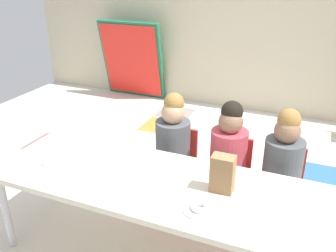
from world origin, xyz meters
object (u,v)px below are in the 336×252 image
at_px(paper_bag_brown, 223,174).
at_px(folded_activity_table, 132,60).
at_px(seated_child_middle_seat, 229,150).
at_px(craft_table, 161,188).
at_px(seated_child_near_camera, 173,140).
at_px(paper_plate_center_table, 56,161).
at_px(paper_plate_near_edge, 200,210).
at_px(seated_child_far_right, 283,161).
at_px(donut_powdered_on_plate, 200,207).

bearing_deg(paper_bag_brown, folded_activity_table, 127.06).
bearing_deg(paper_bag_brown, seated_child_middle_seat, 99.62).
distance_m(folded_activity_table, paper_bag_brown, 3.34).
xyz_separation_m(seated_child_middle_seat, folded_activity_table, (-1.92, 2.13, -0.02)).
bearing_deg(seated_child_middle_seat, craft_table, -114.26).
distance_m(seated_child_near_camera, paper_plate_center_table, 0.86).
bearing_deg(paper_plate_near_edge, paper_bag_brown, 76.54).
bearing_deg(seated_child_middle_seat, seated_child_far_right, 0.00).
relative_size(folded_activity_table, paper_plate_near_edge, 6.04).
bearing_deg(seated_child_far_right, seated_child_middle_seat, 180.00).
xyz_separation_m(folded_activity_table, paper_bag_brown, (2.01, -2.66, 0.15)).
distance_m(seated_child_far_right, donut_powdered_on_plate, 0.83).
bearing_deg(paper_plate_center_table, seated_child_middle_seat, 32.61).
relative_size(seated_child_far_right, folded_activity_table, 0.84).
bearing_deg(seated_child_far_right, paper_plate_near_edge, -113.78).
bearing_deg(paper_plate_near_edge, seated_child_near_camera, 121.19).
distance_m(craft_table, donut_powdered_on_plate, 0.35).
xyz_separation_m(craft_table, folded_activity_table, (-1.65, 2.72, 0.01)).
xyz_separation_m(seated_child_far_right, paper_plate_near_edge, (-0.34, -0.76, 0.03)).
relative_size(craft_table, paper_bag_brown, 9.66).
bearing_deg(craft_table, seated_child_near_camera, 105.13).
height_order(folded_activity_table, paper_plate_near_edge, folded_activity_table).
bearing_deg(seated_child_middle_seat, paper_plate_near_edge, -87.28).
xyz_separation_m(seated_child_middle_seat, paper_plate_near_edge, (0.04, -0.76, 0.03)).
distance_m(seated_child_middle_seat, paper_bag_brown, 0.56).
relative_size(paper_plate_near_edge, donut_powdered_on_plate, 1.81).
relative_size(folded_activity_table, paper_bag_brown, 4.94).
bearing_deg(paper_bag_brown, paper_plate_center_table, -174.49).
bearing_deg(seated_child_near_camera, seated_child_middle_seat, 0.00).
xyz_separation_m(paper_bag_brown, paper_plate_near_edge, (-0.05, -0.23, -0.11)).
bearing_deg(seated_child_near_camera, paper_plate_near_edge, -58.81).
bearing_deg(craft_table, seated_child_far_right, 42.75).
bearing_deg(folded_activity_table, seated_child_middle_seat, -47.93).
relative_size(paper_plate_near_edge, paper_plate_center_table, 1.00).
xyz_separation_m(paper_plate_near_edge, paper_plate_center_table, (-1.04, 0.12, 0.00)).
relative_size(craft_table, paper_plate_near_edge, 11.81).
distance_m(craft_table, seated_child_middle_seat, 0.65).
relative_size(seated_child_far_right, paper_bag_brown, 4.17).
xyz_separation_m(seated_child_far_right, paper_plate_center_table, (-1.37, -0.64, 0.03)).
height_order(seated_child_far_right, paper_plate_center_table, seated_child_far_right).
bearing_deg(paper_plate_near_edge, donut_powdered_on_plate, 0.00).
bearing_deg(donut_powdered_on_plate, seated_child_far_right, 66.22).
bearing_deg(seated_child_near_camera, folded_activity_table, 125.09).
bearing_deg(donut_powdered_on_plate, seated_child_near_camera, 121.19).
distance_m(seated_child_far_right, paper_plate_center_table, 1.51).
bearing_deg(folded_activity_table, craft_table, -58.66).
bearing_deg(seated_child_far_right, donut_powdered_on_plate, -113.78).
bearing_deg(paper_plate_near_edge, seated_child_far_right, 66.22).
bearing_deg(paper_plate_near_edge, folded_activity_table, 124.10).
bearing_deg(donut_powdered_on_plate, paper_plate_near_edge, 0.00).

